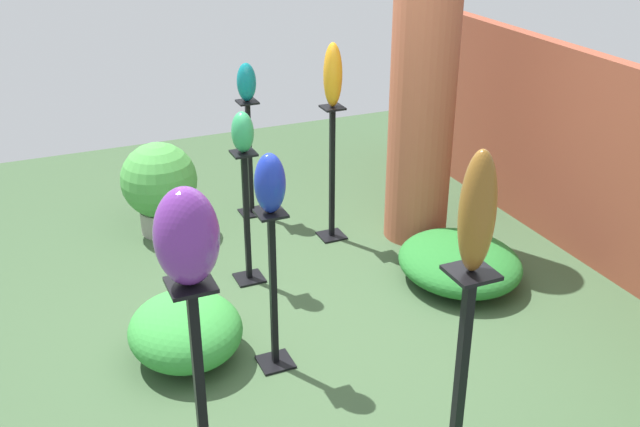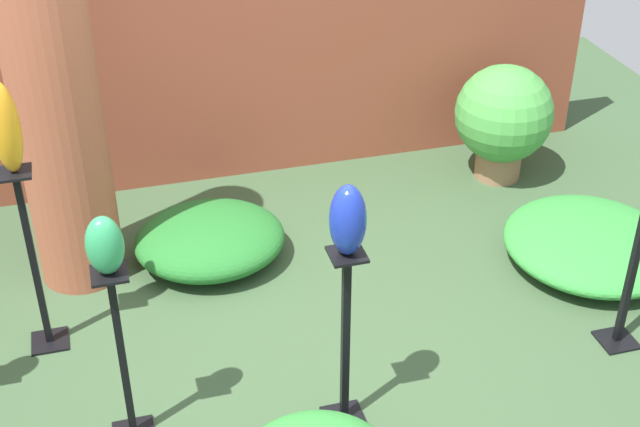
# 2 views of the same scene
# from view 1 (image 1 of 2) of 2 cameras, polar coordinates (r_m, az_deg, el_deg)

# --- Properties ---
(ground_plane) EXTENTS (8.00, 8.00, 0.00)m
(ground_plane) POSITION_cam_1_polar(r_m,az_deg,el_deg) (4.85, -0.01, -9.12)
(ground_plane) COLOR #385133
(brick_wall_back) EXTENTS (5.60, 0.12, 1.52)m
(brick_wall_back) POSITION_cam_1_polar(r_m,az_deg,el_deg) (5.67, 21.41, 3.03)
(brick_wall_back) COLOR brown
(brick_wall_back) RESTS_ON ground
(brick_pillar) EXTENTS (0.50, 0.50, 2.25)m
(brick_pillar) POSITION_cam_1_polar(r_m,az_deg,el_deg) (5.71, 7.81, 8.61)
(brick_pillar) COLOR #9E5138
(brick_pillar) RESTS_ON ground
(pedestal_amber) EXTENTS (0.20, 0.20, 1.09)m
(pedestal_amber) POSITION_cam_1_polar(r_m,az_deg,el_deg) (5.82, 0.92, 2.58)
(pedestal_amber) COLOR black
(pedestal_amber) RESTS_ON ground
(pedestal_jade) EXTENTS (0.20, 0.20, 0.98)m
(pedestal_jade) POSITION_cam_1_polar(r_m,az_deg,el_deg) (5.25, -5.59, -0.80)
(pedestal_jade) COLOR black
(pedestal_jade) RESTS_ON ground
(pedestal_cobalt) EXTENTS (0.20, 0.20, 1.01)m
(pedestal_cobalt) POSITION_cam_1_polar(r_m,az_deg,el_deg) (4.35, -3.56, -6.47)
(pedestal_cobalt) COLOR black
(pedestal_cobalt) RESTS_ON ground
(pedestal_teal) EXTENTS (0.20, 0.20, 1.00)m
(pedestal_teal) POSITION_cam_1_polar(r_m,az_deg,el_deg) (6.27, -5.36, 3.76)
(pedestal_teal) COLOR black
(pedestal_teal) RESTS_ON ground
(art_vase_amber) EXTENTS (0.15, 0.14, 0.48)m
(art_vase_amber) POSITION_cam_1_polar(r_m,az_deg,el_deg) (5.55, 0.98, 10.51)
(art_vase_amber) COLOR orange
(art_vase_amber) RESTS_ON pedestal_amber
(art_vase_jade) EXTENTS (0.16, 0.15, 0.28)m
(art_vase_jade) POSITION_cam_1_polar(r_m,az_deg,el_deg) (4.99, -5.92, 6.19)
(art_vase_jade) COLOR #2D9356
(art_vase_jade) RESTS_ON pedestal_jade
(art_vase_violet) EXTENTS (0.21, 0.22, 0.36)m
(art_vase_violet) POSITION_cam_1_polar(r_m,az_deg,el_deg) (2.52, -10.12, -1.75)
(art_vase_violet) COLOR #6B2D8C
(art_vase_violet) RESTS_ON pedestal_violet
(art_vase_cobalt) EXTENTS (0.16, 0.17, 0.34)m
(art_vase_cobalt) POSITION_cam_1_polar(r_m,az_deg,el_deg) (4.02, -3.84, 2.31)
(art_vase_cobalt) COLOR #192D9E
(art_vase_cobalt) RESTS_ON pedestal_cobalt
(art_vase_bronze) EXTENTS (0.12, 0.13, 0.45)m
(art_vase_bronze) POSITION_cam_1_polar(r_m,az_deg,el_deg) (2.55, 11.89, 0.10)
(art_vase_bronze) COLOR brown
(art_vase_bronze) RESTS_ON pedestal_bronze
(art_vase_teal) EXTENTS (0.15, 0.16, 0.31)m
(art_vase_teal) POSITION_cam_1_polar(r_m,az_deg,el_deg) (6.05, -5.63, 9.93)
(art_vase_teal) COLOR #0F727A
(art_vase_teal) RESTS_ON pedestal_teal
(potted_plant_mid_right) EXTENTS (0.60, 0.60, 0.75)m
(potted_plant_mid_right) POSITION_cam_1_polar(r_m,az_deg,el_deg) (6.07, -12.14, 2.20)
(potted_plant_mid_right) COLOR gray
(potted_plant_mid_right) RESTS_ON ground
(foliage_bed_west) EXTENTS (0.74, 0.68, 0.39)m
(foliage_bed_west) POSITION_cam_1_polar(r_m,az_deg,el_deg) (4.61, -10.21, -8.73)
(foliage_bed_west) COLOR #338C38
(foliage_bed_west) RESTS_ON ground
(foliage_bed_center) EXTENTS (0.93, 0.85, 0.30)m
(foliage_bed_center) POSITION_cam_1_polar(r_m,az_deg,el_deg) (5.43, 10.58, -3.66)
(foliage_bed_center) COLOR #236B28
(foliage_bed_center) RESTS_ON ground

